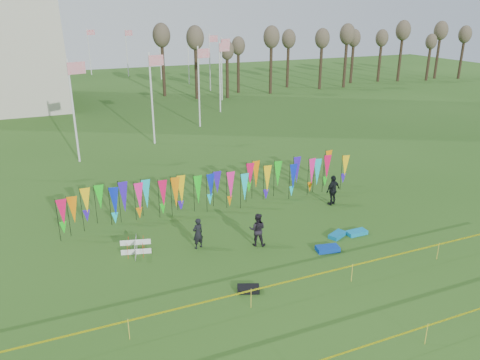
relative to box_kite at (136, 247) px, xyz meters
name	(u,v)px	position (x,y,z in m)	size (l,w,h in m)	color
ground	(274,273)	(5.56, -4.24, -0.42)	(160.00, 160.00, 0.00)	#264D15
banner_row	(219,185)	(5.84, 3.76, 1.12)	(18.64, 0.64, 2.43)	black
caution_tape_near	(291,281)	(5.34, -6.25, 0.36)	(26.00, 0.02, 0.90)	#F3F505
caution_tape_far	(357,350)	(5.34, -10.79, 0.36)	(26.00, 0.02, 0.90)	#F3F505
tree_line	(333,45)	(37.56, 39.76, 5.75)	(53.92, 1.92, 7.84)	#34291A
box_kite	(136,247)	(0.00, 0.00, 0.00)	(0.76, 0.76, 0.84)	red
person_left	(198,233)	(3.07, -0.56, 0.41)	(0.61, 0.44, 1.66)	black
person_mid	(257,230)	(6.00, -1.46, 0.47)	(0.86, 0.53, 1.78)	black
person_right	(333,190)	(12.56, 1.50, 0.54)	(1.13, 0.64, 1.93)	black
kite_bag_turquoise	(337,235)	(10.37, -2.32, -0.32)	(1.06, 0.53, 0.21)	#0B74B2
kite_bag_blue	(328,249)	(9.02, -3.44, -0.30)	(1.16, 0.61, 0.24)	#0A3BAF
kite_bag_black	(248,289)	(3.86, -5.13, -0.31)	(0.96, 0.55, 0.22)	black
kite_bag_teal	(357,233)	(11.49, -2.50, -0.31)	(1.12, 0.54, 0.22)	#0D8AC1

